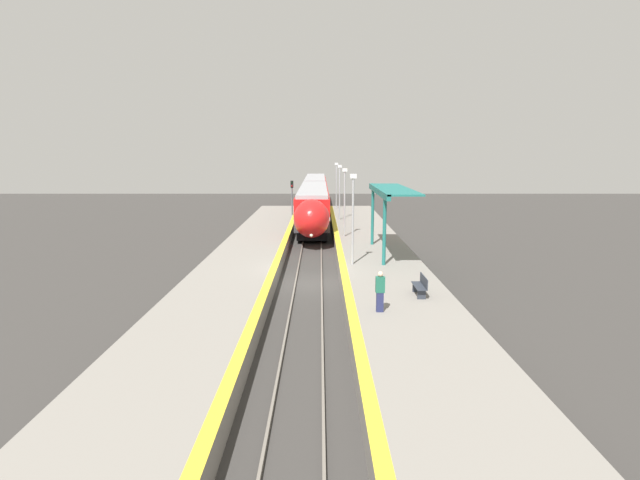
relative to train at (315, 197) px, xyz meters
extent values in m
plane|color=#383533|center=(0.00, -29.28, -2.22)|extent=(120.00, 120.00, 0.00)
cube|color=slate|center=(-0.72, -29.28, -2.15)|extent=(0.08, 90.00, 0.15)
cube|color=slate|center=(0.72, -29.28, -2.15)|extent=(0.08, 90.00, 0.15)
cube|color=black|center=(0.00, -8.44, -1.62)|extent=(2.46, 17.47, 0.76)
cube|color=#38383D|center=(0.00, -8.44, -0.79)|extent=(2.79, 18.99, 0.91)
cube|color=white|center=(0.00, -8.44, -0.18)|extent=(2.81, 18.99, 0.31)
cube|color=red|center=(0.00, -8.44, 0.67)|extent=(2.79, 18.99, 1.38)
cube|color=black|center=(0.00, -8.44, 0.60)|extent=(2.82, 17.47, 0.76)
cube|color=#9E9EA3|center=(0.00, -8.44, 1.51)|extent=(2.52, 18.99, 0.30)
cylinder|color=black|center=(-0.72, -15.43, -1.80)|extent=(0.12, 0.85, 0.85)
cylinder|color=black|center=(0.72, -15.43, -1.80)|extent=(0.12, 0.85, 0.85)
cylinder|color=black|center=(-0.72, -13.23, -1.80)|extent=(0.12, 0.85, 0.85)
cylinder|color=black|center=(0.72, -13.23, -1.80)|extent=(0.12, 0.85, 0.85)
cylinder|color=black|center=(-0.72, -3.65, -1.80)|extent=(0.12, 0.85, 0.85)
cylinder|color=black|center=(0.72, -3.65, -1.80)|extent=(0.12, 0.85, 0.85)
cylinder|color=black|center=(-0.72, -1.45, -1.80)|extent=(0.12, 0.85, 0.85)
cylinder|color=black|center=(0.72, -1.45, -1.80)|extent=(0.12, 0.85, 0.85)
ellipsoid|color=red|center=(0.00, -19.14, 0.06)|extent=(2.68, 3.62, 2.86)
ellipsoid|color=black|center=(0.00, -19.60, 0.53)|extent=(1.96, 2.11, 1.46)
sphere|color=#F9F4CC|center=(0.00, -20.50, -0.99)|extent=(0.24, 0.24, 0.24)
cube|color=black|center=(0.00, 11.35, -1.62)|extent=(2.46, 17.47, 0.76)
cube|color=#38383D|center=(0.00, 11.35, -0.79)|extent=(2.79, 18.99, 0.91)
cube|color=white|center=(0.00, 11.35, -0.18)|extent=(2.81, 18.99, 0.31)
cube|color=red|center=(0.00, 11.35, 0.67)|extent=(2.79, 18.99, 1.38)
cube|color=black|center=(0.00, 11.35, 0.60)|extent=(2.82, 17.47, 0.76)
cube|color=#9E9EA3|center=(0.00, 11.35, 1.51)|extent=(2.52, 18.99, 0.30)
cylinder|color=black|center=(-0.72, 4.36, -1.80)|extent=(0.12, 0.85, 0.85)
cylinder|color=black|center=(0.72, 4.36, -1.80)|extent=(0.12, 0.85, 0.85)
cylinder|color=black|center=(-0.72, 6.56, -1.80)|extent=(0.12, 0.85, 0.85)
cylinder|color=black|center=(0.72, 6.56, -1.80)|extent=(0.12, 0.85, 0.85)
cylinder|color=black|center=(-0.72, 16.14, -1.80)|extent=(0.12, 0.85, 0.85)
cylinder|color=black|center=(0.72, 16.14, -1.80)|extent=(0.12, 0.85, 0.85)
cylinder|color=black|center=(-0.72, 18.34, -1.80)|extent=(0.12, 0.85, 0.85)
cylinder|color=black|center=(0.72, 18.34, -1.80)|extent=(0.12, 0.85, 0.85)
cube|color=gray|center=(4.13, -29.28, -1.78)|extent=(4.85, 64.00, 0.89)
cube|color=yellow|center=(1.91, -29.28, -1.33)|extent=(0.40, 64.00, 0.01)
cube|color=gray|center=(-3.97, -29.28, -1.78)|extent=(4.52, 64.00, 0.89)
cube|color=yellow|center=(-1.91, -29.28, -1.33)|extent=(0.40, 64.00, 0.01)
cube|color=#2D333D|center=(5.02, -35.15, -1.13)|extent=(0.36, 0.06, 0.42)
cube|color=#2D333D|center=(5.02, -34.01, -1.13)|extent=(0.36, 0.06, 0.42)
cube|color=#2D333D|center=(5.02, -34.58, -0.90)|extent=(0.44, 1.52, 0.03)
cube|color=#2D333D|center=(5.22, -34.58, -0.67)|extent=(0.04, 1.52, 0.44)
cube|color=navy|center=(3.01, -36.86, -0.94)|extent=(0.28, 0.20, 0.80)
cube|color=#1E604C|center=(3.01, -36.86, -0.22)|extent=(0.36, 0.22, 0.63)
sphere|color=beige|center=(3.01, -36.86, 0.20)|extent=(0.22, 0.22, 0.22)
cylinder|color=#59595E|center=(-2.17, -6.05, -0.41)|extent=(0.14, 0.14, 3.63)
cube|color=black|center=(-2.17, -6.05, 1.76)|extent=(0.28, 0.20, 0.70)
sphere|color=black|center=(-2.17, -6.16, 1.93)|extent=(0.14, 0.14, 0.14)
sphere|color=red|center=(-2.17, -6.16, 1.59)|extent=(0.14, 0.14, 0.14)
cylinder|color=#9E9EA3|center=(2.46, -28.34, 1.08)|extent=(0.12, 0.12, 4.84)
cube|color=silver|center=(2.46, -28.34, 3.63)|extent=(0.36, 0.20, 0.24)
cylinder|color=#9E9EA3|center=(2.46, -18.83, 1.08)|extent=(0.12, 0.12, 4.84)
cube|color=silver|center=(2.46, -18.83, 3.63)|extent=(0.36, 0.20, 0.24)
cylinder|color=#9E9EA3|center=(2.46, -9.31, 1.08)|extent=(0.12, 0.12, 4.84)
cube|color=silver|center=(2.46, -9.31, 3.63)|extent=(0.36, 0.20, 0.24)
cylinder|color=#9E9EA3|center=(2.46, 0.20, 1.08)|extent=(0.12, 0.12, 4.84)
cube|color=silver|center=(2.46, 0.20, 3.63)|extent=(0.36, 0.20, 0.24)
cylinder|color=#1E6B66|center=(4.22, -28.51, 0.57)|extent=(0.20, 0.20, 3.82)
cylinder|color=#1E6B66|center=(4.22, -22.17, 0.57)|extent=(0.20, 0.20, 3.82)
cube|color=#1E6B66|center=(4.22, -25.34, 2.58)|extent=(0.24, 9.34, 0.36)
cube|color=#1E6B66|center=(5.12, -25.34, 2.70)|extent=(2.00, 9.34, 0.10)
camera|label=1|loc=(0.63, -55.92, 4.94)|focal=28.00mm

